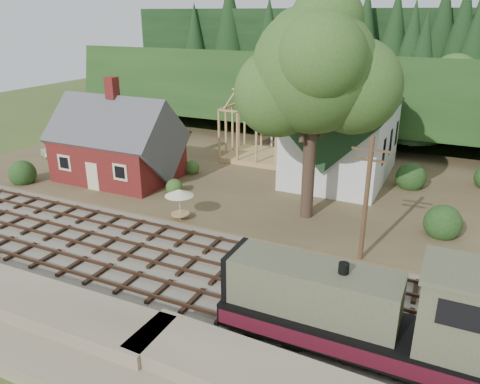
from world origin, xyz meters
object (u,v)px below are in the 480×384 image
at_px(locomotive, 376,315).
at_px(car_green, 56,153).
at_px(patio_set, 179,194).
at_px(car_blue, 132,181).

xyz_separation_m(locomotive, car_green, (-34.86, 15.74, -1.30)).
height_order(car_green, patio_set, patio_set).
bearing_deg(car_green, locomotive, -100.39).
bearing_deg(locomotive, patio_set, 151.01).
height_order(car_blue, patio_set, patio_set).
relative_size(car_blue, car_green, 0.84).
distance_m(car_blue, car_green, 12.50).
height_order(locomotive, patio_set, locomotive).
bearing_deg(patio_set, locomotive, -28.99).
xyz_separation_m(locomotive, patio_set, (-15.34, 8.50, 0.05)).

